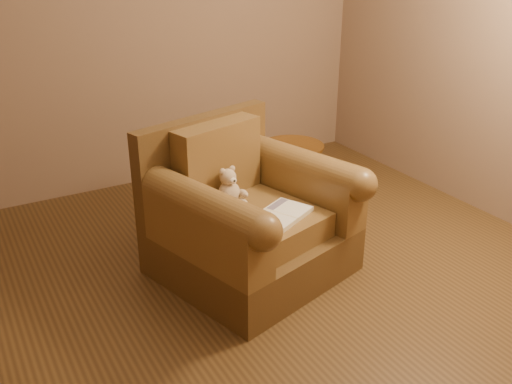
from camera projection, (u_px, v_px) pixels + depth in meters
floor at (269, 292)px, 3.39m from camera, size 4.00×4.00×0.00m
armchair at (247, 218)px, 3.49m from camera, size 1.24×1.21×0.92m
teddy_bear at (230, 190)px, 3.44m from camera, size 0.17×0.20×0.24m
guidebook at (280, 215)px, 3.30m from camera, size 0.44×0.37×0.03m
side_table at (291, 183)px, 4.04m from camera, size 0.44×0.44×0.62m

